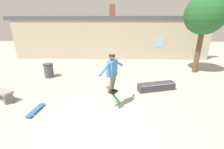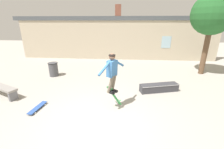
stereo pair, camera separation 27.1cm
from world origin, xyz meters
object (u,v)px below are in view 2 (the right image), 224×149
Objects in this scene: skater at (112,70)px; skateboard_flipping at (114,95)px; tree_right at (213,15)px; skateboard_resting at (38,107)px; skate_ledge at (159,88)px; trash_bin at (53,69)px; park_bench at (2,89)px.

skater reaches higher than skateboard_flipping.
skateboard_resting is at bearing -149.16° from tree_right.
skater is at bearing -76.65° from skateboard_resting.
trash_bin reaches higher than skate_ledge.
tree_right is at bearing 51.51° from skateboard_flipping.
skater is at bearing -115.71° from skateboard_flipping.
park_bench is at bearing -158.89° from tree_right.
skater is at bearing -156.91° from skate_ledge.
tree_right reaches higher than skateboard_resting.
park_bench reaches higher than skateboard_resting.
skateboard_flipping reaches higher than park_bench.
park_bench is 6.66m from skate_ledge.
skate_ledge is at bearing -61.44° from skateboard_resting.
tree_right is 9.13m from trash_bin.
tree_right is at bearing 44.27° from park_bench.
skateboard_flipping is at bearing -139.86° from tree_right.
skateboard_flipping is at bearing -157.53° from skate_ledge.
skater is 2.98m from skateboard_resting.
skate_ledge is at bearing -138.28° from tree_right.
skate_ledge is 2.80m from skater.
skater is at bearing -139.67° from tree_right.
skater reaches higher than skate_ledge.
skateboard_resting is (0.97, -3.41, -0.34)m from trash_bin.
park_bench is at bearing -154.99° from skater.
skate_ledge is 2.37× the size of skateboard_flipping.
park_bench is 2.17m from skateboard_resting.
skate_ledge is 1.97× the size of skateboard_resting.
skate_ledge is 2.25× the size of trash_bin.
skateboard_flipping is at bearing -39.50° from trash_bin.
tree_right is 2.53× the size of skate_ledge.
skater is 0.98m from skateboard_flipping.
tree_right reaches higher than skater.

